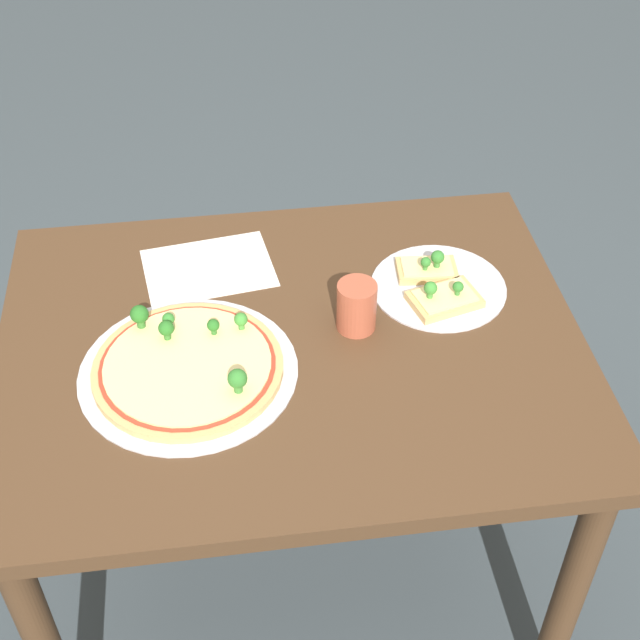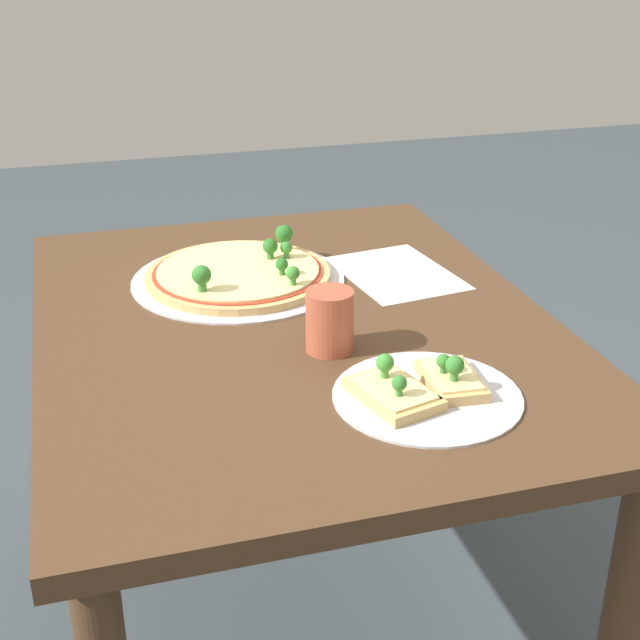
{
  "view_description": "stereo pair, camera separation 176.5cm",
  "coord_description": "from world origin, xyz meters",
  "px_view_note": "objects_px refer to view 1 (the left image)",
  "views": [
    {
      "loc": [
        0.11,
        1.21,
        1.89
      ],
      "look_at": [
        -0.06,
        -0.03,
        0.75
      ],
      "focal_mm": 50.0,
      "sensor_mm": 36.0,
      "label": 1
    },
    {
      "loc": [
        -1.33,
        0.34,
        1.37
      ],
      "look_at": [
        -0.06,
        -0.03,
        0.75
      ],
      "focal_mm": 50.0,
      "sensor_mm": 36.0,
      "label": 2
    }
  ],
  "objects_px": {
    "dining_table": "(292,379)",
    "pizza_tray_whole": "(188,366)",
    "pizza_tray_slice": "(437,285)",
    "drinking_cup": "(357,306)"
  },
  "relations": [
    {
      "from": "dining_table",
      "to": "pizza_tray_whole",
      "type": "bearing_deg",
      "value": 15.98
    },
    {
      "from": "dining_table",
      "to": "pizza_tray_whole",
      "type": "xyz_separation_m",
      "value": [
        0.19,
        0.06,
        0.11
      ]
    },
    {
      "from": "pizza_tray_slice",
      "to": "drinking_cup",
      "type": "xyz_separation_m",
      "value": [
        0.18,
        0.08,
        0.04
      ]
    },
    {
      "from": "dining_table",
      "to": "drinking_cup",
      "type": "distance_m",
      "value": 0.2
    },
    {
      "from": "pizza_tray_whole",
      "to": "drinking_cup",
      "type": "bearing_deg",
      "value": -165.98
    },
    {
      "from": "dining_table",
      "to": "pizza_tray_slice",
      "type": "distance_m",
      "value": 0.34
    },
    {
      "from": "drinking_cup",
      "to": "pizza_tray_slice",
      "type": "bearing_deg",
      "value": -154.63
    },
    {
      "from": "pizza_tray_whole",
      "to": "drinking_cup",
      "type": "relative_size",
      "value": 3.98
    },
    {
      "from": "pizza_tray_slice",
      "to": "drinking_cup",
      "type": "bearing_deg",
      "value": 25.37
    },
    {
      "from": "pizza_tray_whole",
      "to": "pizza_tray_slice",
      "type": "bearing_deg",
      "value": -161.73
    }
  ]
}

